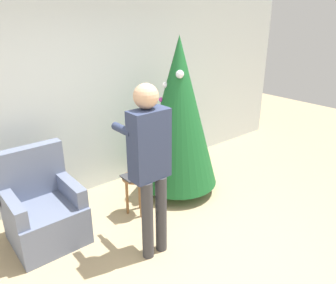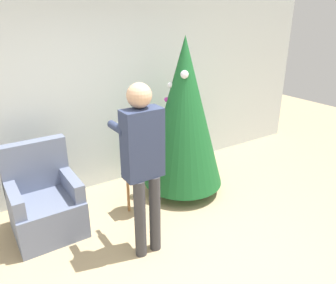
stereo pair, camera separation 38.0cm
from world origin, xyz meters
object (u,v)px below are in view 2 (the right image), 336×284
object	(u,v)px
person_standing	(143,157)
armchair	(45,204)
christmas_tree	(184,114)
side_stool	(136,183)

from	to	relation	value
person_standing	armchair	bearing A→B (deg)	130.88
christmas_tree	person_standing	size ratio (longest dim) A/B	1.19
christmas_tree	side_stool	distance (m)	1.11
person_standing	side_stool	distance (m)	1.01
christmas_tree	side_stool	size ratio (longest dim) A/B	4.11
armchair	person_standing	distance (m)	1.44
armchair	person_standing	world-z (taller)	person_standing
christmas_tree	armchair	xyz separation A→B (m)	(-1.88, 0.12, -0.81)
christmas_tree	person_standing	world-z (taller)	christmas_tree
armchair	side_stool	bearing A→B (deg)	-12.46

